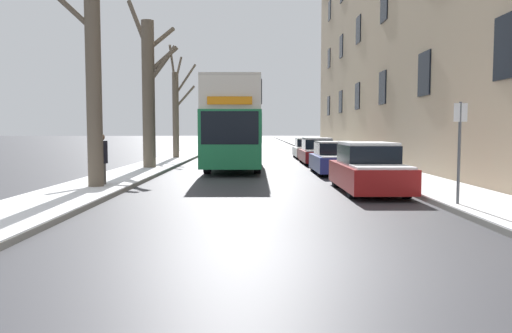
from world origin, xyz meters
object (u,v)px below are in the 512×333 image
object	(u,v)px
bare_tree_left_2	(174,110)
pedestrian_left_sidewalk	(100,159)
oncoming_van	(229,138)
parked_car_1	(333,159)
bare_tree_left_0	(89,53)
street_sign_post	(457,149)
double_decker_bus	(233,121)
parked_car_2	(315,152)
bare_tree_left_1	(147,89)
parked_car_3	(305,149)
parked_car_0	(366,170)

from	to	relation	value
bare_tree_left_2	pedestrian_left_sidewalk	size ratio (longest dim) A/B	3.97
bare_tree_left_2	oncoming_van	bearing A→B (deg)	74.73
parked_car_1	pedestrian_left_sidewalk	distance (m)	10.18
bare_tree_left_0	street_sign_post	distance (m)	10.99
pedestrian_left_sidewalk	double_decker_bus	bearing A→B (deg)	113.08
parked_car_2	pedestrian_left_sidewalk	bearing A→B (deg)	-125.14
bare_tree_left_1	parked_car_2	bearing A→B (deg)	28.48
bare_tree_left_0	parked_car_3	bearing A→B (deg)	64.97
double_decker_bus	bare_tree_left_2	bearing A→B (deg)	120.34
parked_car_0	parked_car_3	world-z (taller)	parked_car_0
bare_tree_left_0	parked_car_3	distance (m)	20.58
parked_car_0	parked_car_2	world-z (taller)	parked_car_0
bare_tree_left_0	street_sign_post	size ratio (longest dim) A/B	3.33
parked_car_0	pedestrian_left_sidewalk	world-z (taller)	pedestrian_left_sidewalk
bare_tree_left_0	parked_car_2	world-z (taller)	bare_tree_left_0
bare_tree_left_1	parked_car_0	distance (m)	12.35
bare_tree_left_0	pedestrian_left_sidewalk	size ratio (longest dim) A/B	4.78
parked_car_2	parked_car_3	xyz separation A→B (m)	(-0.00, 5.59, -0.04)
bare_tree_left_2	parked_car_0	size ratio (longest dim) A/B	1.57
parked_car_0	parked_car_2	bearing A→B (deg)	90.00
bare_tree_left_1	parked_car_2	distance (m)	10.19
bare_tree_left_0	oncoming_van	bearing A→B (deg)	83.90
bare_tree_left_1	street_sign_post	world-z (taller)	bare_tree_left_1
bare_tree_left_0	parked_car_1	size ratio (longest dim) A/B	2.06
double_decker_bus	oncoming_van	bearing A→B (deg)	93.50
parked_car_2	street_sign_post	world-z (taller)	street_sign_post
bare_tree_left_1	oncoming_van	distance (m)	19.86
bare_tree_left_1	parked_car_1	world-z (taller)	bare_tree_left_1
parked_car_3	bare_tree_left_1	bearing A→B (deg)	-129.84
parked_car_2	oncoming_van	world-z (taller)	oncoming_van
parked_car_2	double_decker_bus	bearing A→B (deg)	-145.89
parked_car_0	street_sign_post	xyz separation A→B (m)	(1.38, -3.47, 0.78)
bare_tree_left_2	street_sign_post	world-z (taller)	bare_tree_left_2
parked_car_2	street_sign_post	xyz separation A→B (m)	(1.38, -16.46, 0.81)
parked_car_0	parked_car_3	bearing A→B (deg)	90.00
bare_tree_left_0	bare_tree_left_1	xyz separation A→B (m)	(0.05, 8.13, -0.46)
parked_car_3	street_sign_post	xyz separation A→B (m)	(1.38, -22.05, 0.85)
bare_tree_left_0	bare_tree_left_2	world-z (taller)	bare_tree_left_0
bare_tree_left_1	parked_car_2	xyz separation A→B (m)	(8.52, 4.62, -3.16)
double_decker_bus	street_sign_post	size ratio (longest dim) A/B	4.14
parked_car_0	oncoming_van	size ratio (longest dim) A/B	0.82
street_sign_post	oncoming_van	bearing A→B (deg)	102.61
parked_car_0	parked_car_1	size ratio (longest dim) A/B	1.09
parked_car_2	bare_tree_left_0	bearing A→B (deg)	-123.89
parked_car_3	street_sign_post	distance (m)	22.11
oncoming_van	bare_tree_left_0	bearing A→B (deg)	-96.10
oncoming_van	pedestrian_left_sidewalk	distance (m)	27.12
bare_tree_left_2	double_decker_bus	size ratio (longest dim) A/B	0.67
bare_tree_left_2	parked_car_1	xyz separation A→B (m)	(8.61, -10.46, -2.55)
parked_car_3	pedestrian_left_sidewalk	distance (m)	19.65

